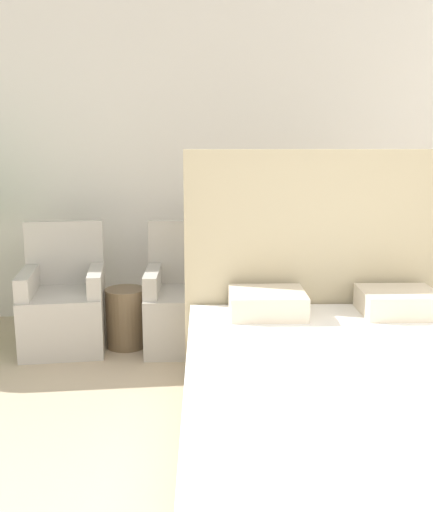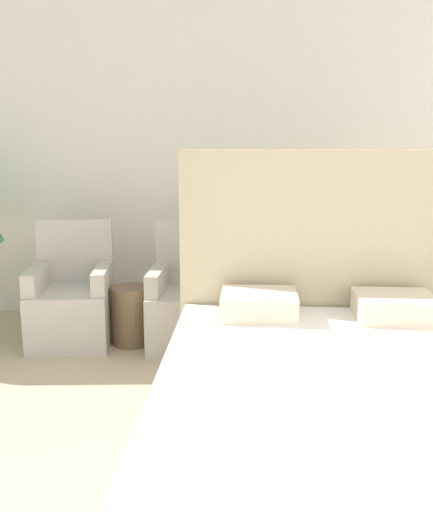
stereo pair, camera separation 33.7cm
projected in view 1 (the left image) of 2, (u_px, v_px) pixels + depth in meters
The scene contains 5 objects.
wall_back at pixel (204, 150), 4.81m from camera, with size 10.00×0.06×2.90m.
bed at pixel (366, 411), 2.68m from camera, with size 1.76×2.21×1.49m.
armchair_near_window_left at pixel (64, 310), 4.27m from camera, with size 0.66×0.66×0.93m.
armchair_near_window_right at pixel (186, 309), 4.29m from camera, with size 0.59×0.59×0.93m.
side_table at pixel (126, 318), 4.30m from camera, with size 0.30×0.30×0.45m.
Camera 1 is at (-0.00, -1.14, 1.58)m, focal length 40.00 mm.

